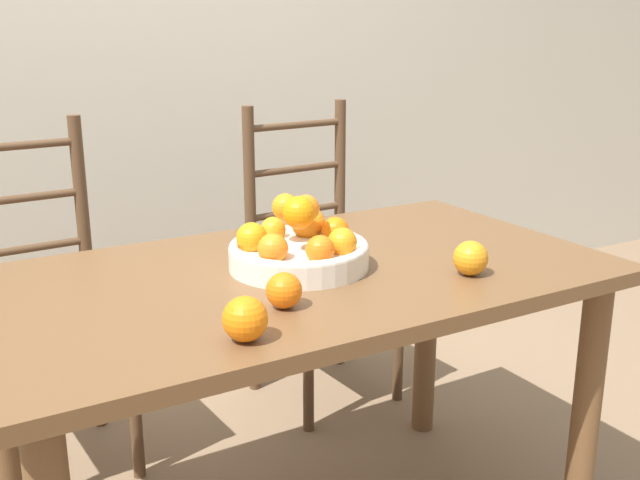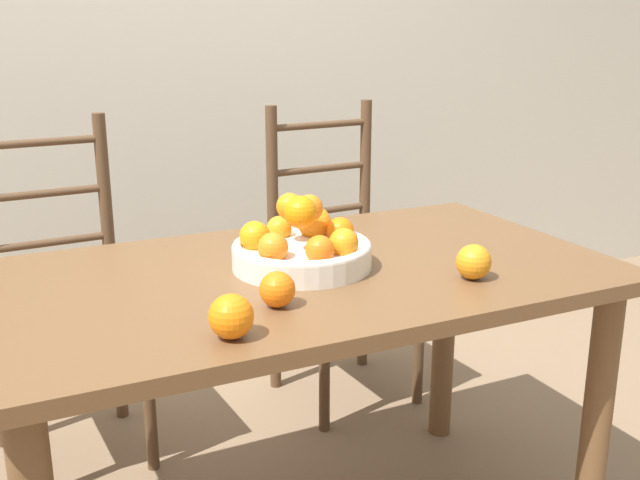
% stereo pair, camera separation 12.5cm
% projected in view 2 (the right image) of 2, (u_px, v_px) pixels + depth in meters
% --- Properties ---
extents(wall_back, '(8.00, 0.06, 2.60)m').
position_uv_depth(wall_back, '(142.00, 22.00, 2.83)').
color(wall_back, beige).
rests_on(wall_back, ground_plane).
extents(dining_table, '(1.43, 0.80, 0.75)m').
position_uv_depth(dining_table, '(303.00, 316.00, 1.75)').
color(dining_table, brown).
rests_on(dining_table, ground_plane).
extents(fruit_bowl, '(0.32, 0.32, 0.18)m').
position_uv_depth(fruit_bowl, '(302.00, 246.00, 1.72)').
color(fruit_bowl, silver).
rests_on(fruit_bowl, dining_table).
extents(orange_loose_0, '(0.08, 0.08, 0.08)m').
position_uv_depth(orange_loose_0, '(474.00, 262.00, 1.64)').
color(orange_loose_0, orange).
rests_on(orange_loose_0, dining_table).
extents(orange_loose_1, '(0.07, 0.07, 0.07)m').
position_uv_depth(orange_loose_1, '(277.00, 289.00, 1.48)').
color(orange_loose_1, orange).
rests_on(orange_loose_1, dining_table).
extents(orange_loose_2, '(0.08, 0.08, 0.08)m').
position_uv_depth(orange_loose_2, '(231.00, 316.00, 1.33)').
color(orange_loose_2, orange).
rests_on(orange_loose_2, dining_table).
extents(chair_left, '(0.44, 0.42, 1.03)m').
position_uv_depth(chair_left, '(59.00, 303.00, 2.23)').
color(chair_left, '#513823').
rests_on(chair_left, ground_plane).
extents(chair_right, '(0.45, 0.43, 1.03)m').
position_uv_depth(chair_right, '(340.00, 262.00, 2.62)').
color(chair_right, '#513823').
rests_on(chair_right, ground_plane).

